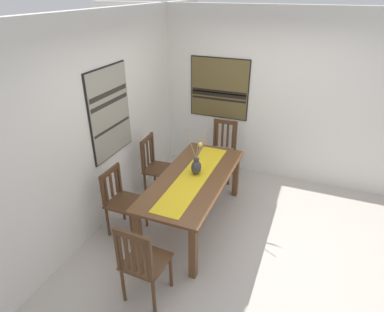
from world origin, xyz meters
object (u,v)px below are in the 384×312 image
at_px(centerpiece_vase, 196,165).
at_px(chair_2, 122,200).
at_px(painting_on_back_wall, 110,112).
at_px(painting_on_side_wall, 219,88).
at_px(chair_3, 223,150).
at_px(chair_0, 156,166).
at_px(chair_1, 142,262).
at_px(dining_table, 194,184).

distance_m(centerpiece_vase, chair_2, 1.06).
xyz_separation_m(painting_on_back_wall, painting_on_side_wall, (1.77, -0.92, -0.05)).
distance_m(chair_3, painting_on_back_wall, 2.05).
xyz_separation_m(chair_0, painting_on_back_wall, (-0.51, 0.36, 0.98)).
bearing_deg(chair_1, chair_0, 23.37).
bearing_deg(chair_0, painting_on_back_wall, 144.47).
distance_m(chair_1, painting_on_back_wall, 1.98).
bearing_deg(chair_0, chair_3, -40.44).
relative_size(centerpiece_vase, chair_0, 0.66).
bearing_deg(painting_on_back_wall, chair_2, -141.13).
height_order(centerpiece_vase, painting_on_back_wall, painting_on_back_wall).
bearing_deg(painting_on_side_wall, dining_table, -172.28).
distance_m(chair_0, painting_on_back_wall, 1.16).
bearing_deg(chair_3, dining_table, -178.98).
distance_m(dining_table, centerpiece_vase, 0.25).
height_order(chair_1, painting_on_side_wall, painting_on_side_wall).
bearing_deg(dining_table, centerpiece_vase, -4.16).
xyz_separation_m(centerpiece_vase, painting_on_side_wall, (1.65, 0.24, 0.55)).
distance_m(chair_0, chair_1, 1.96).
relative_size(centerpiece_vase, chair_1, 0.66).
height_order(chair_0, chair_2, chair_0).
distance_m(centerpiece_vase, chair_1, 1.46).
relative_size(chair_0, chair_3, 0.98).
bearing_deg(chair_2, painting_on_back_wall, 38.87).
xyz_separation_m(centerpiece_vase, chair_0, (0.38, 0.80, -0.38)).
height_order(centerpiece_vase, painting_on_side_wall, painting_on_side_wall).
relative_size(dining_table, chair_1, 1.99).
xyz_separation_m(chair_1, painting_on_side_wall, (3.06, 0.22, 0.92)).
bearing_deg(chair_2, painting_on_side_wall, -14.49).
height_order(chair_2, painting_on_side_wall, painting_on_side_wall).
xyz_separation_m(centerpiece_vase, painting_on_back_wall, (-0.12, 1.16, 0.60)).
distance_m(dining_table, painting_on_side_wall, 1.91).
relative_size(centerpiece_vase, painting_on_back_wall, 0.54).
bearing_deg(painting_on_side_wall, chair_3, -150.00).
bearing_deg(dining_table, chair_2, 120.55).
bearing_deg(chair_1, centerpiece_vase, -0.88).
bearing_deg(chair_0, painting_on_side_wall, -23.79).
bearing_deg(chair_0, chair_1, -156.63).
bearing_deg(chair_2, dining_table, -59.45).
relative_size(centerpiece_vase, chair_2, 0.70).
bearing_deg(painting_on_side_wall, chair_1, -175.92).
relative_size(chair_3, painting_on_back_wall, 0.83).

